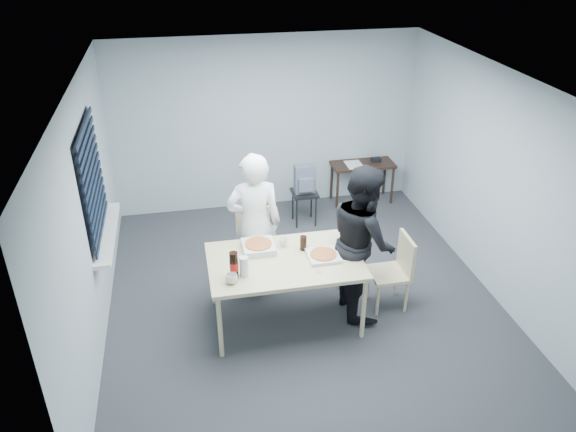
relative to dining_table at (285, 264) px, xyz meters
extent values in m
plane|color=#333438|center=(0.28, 0.39, -0.74)|extent=(5.00, 5.00, 0.00)
plane|color=white|center=(0.28, 0.39, 1.86)|extent=(5.00, 5.00, 0.00)
plane|color=#A4AFB5|center=(0.28, 2.89, 0.56)|extent=(4.50, 0.00, 4.50)
plane|color=#A4AFB5|center=(0.28, -2.11, 0.56)|extent=(4.50, 0.00, 4.50)
plane|color=#A4AFB5|center=(-1.97, 0.39, 0.56)|extent=(0.00, 5.00, 5.00)
plane|color=#A4AFB5|center=(2.53, 0.39, 0.56)|extent=(0.00, 5.00, 5.00)
plane|color=black|center=(-1.95, 0.79, 0.81)|extent=(0.00, 1.30, 1.30)
cube|color=black|center=(-1.92, 0.79, 0.81)|extent=(0.04, 1.30, 1.25)
cube|color=silver|center=(-1.88, 0.79, 0.15)|extent=(0.18, 1.42, 0.05)
cube|color=beige|center=(0.00, 0.00, 0.04)|extent=(1.63, 1.04, 0.04)
cylinder|color=beige|center=(-0.76, -0.46, -0.36)|extent=(0.05, 0.05, 0.75)
cylinder|color=beige|center=(-0.76, 0.46, -0.36)|extent=(0.05, 0.05, 0.75)
cylinder|color=beige|center=(0.76, -0.46, -0.36)|extent=(0.05, 0.05, 0.75)
cylinder|color=beige|center=(0.76, 0.46, -0.36)|extent=(0.05, 0.05, 0.75)
cube|color=beige|center=(-0.19, 0.88, -0.31)|extent=(0.42, 0.42, 0.04)
cube|color=beige|center=(-0.19, 1.07, -0.07)|extent=(0.42, 0.04, 0.44)
cylinder|color=beige|center=(-0.36, 0.71, -0.53)|extent=(0.03, 0.03, 0.41)
cylinder|color=beige|center=(-0.36, 1.05, -0.53)|extent=(0.03, 0.03, 0.41)
cylinder|color=beige|center=(-0.02, 0.71, -0.53)|extent=(0.03, 0.03, 0.41)
cylinder|color=beige|center=(-0.02, 1.05, -0.53)|extent=(0.03, 0.03, 0.41)
cube|color=beige|center=(1.21, 0.03, -0.31)|extent=(0.42, 0.42, 0.04)
cube|color=beige|center=(1.40, 0.03, -0.07)|extent=(0.04, 0.42, 0.44)
cylinder|color=beige|center=(1.04, -0.14, -0.53)|extent=(0.03, 0.03, 0.41)
cylinder|color=beige|center=(1.04, 0.20, -0.53)|extent=(0.03, 0.03, 0.41)
cylinder|color=beige|center=(1.38, -0.14, -0.53)|extent=(0.03, 0.03, 0.41)
cylinder|color=beige|center=(1.38, 0.20, -0.53)|extent=(0.03, 0.03, 0.41)
imported|color=white|center=(-0.23, 0.65, 0.15)|extent=(0.65, 0.42, 1.77)
imported|color=black|center=(0.88, 0.07, 0.15)|extent=(0.47, 0.86, 1.77)
cube|color=black|center=(1.75, 2.67, -0.12)|extent=(0.96, 0.43, 0.04)
cylinder|color=black|center=(1.31, 2.49, -0.44)|extent=(0.04, 0.04, 0.60)
cylinder|color=black|center=(1.31, 2.84, -0.44)|extent=(0.04, 0.04, 0.60)
cylinder|color=black|center=(2.19, 2.49, -0.44)|extent=(0.04, 0.04, 0.60)
cylinder|color=black|center=(2.19, 2.84, -0.44)|extent=(0.04, 0.04, 0.60)
cube|color=black|center=(0.71, 2.15, -0.25)|extent=(0.36, 0.36, 0.04)
cylinder|color=black|center=(0.57, 2.01, -0.50)|extent=(0.04, 0.04, 0.46)
cylinder|color=black|center=(0.57, 2.29, -0.50)|extent=(0.04, 0.04, 0.46)
cylinder|color=black|center=(0.85, 2.01, -0.50)|extent=(0.04, 0.04, 0.46)
cylinder|color=black|center=(0.85, 2.29, -0.50)|extent=(0.04, 0.04, 0.46)
cube|color=slate|center=(0.71, 2.15, -0.03)|extent=(0.29, 0.16, 0.41)
cube|color=slate|center=(0.71, 2.04, -0.08)|extent=(0.21, 0.06, 0.20)
cube|color=silver|center=(-0.24, 0.25, 0.08)|extent=(0.35, 0.35, 0.04)
cube|color=silver|center=(-0.24, 0.25, 0.11)|extent=(0.35, 0.35, 0.04)
cylinder|color=#CC7F38|center=(-0.24, 0.25, 0.14)|extent=(0.30, 0.30, 0.01)
cube|color=silver|center=(0.41, -0.03, 0.08)|extent=(0.33, 0.33, 0.04)
cylinder|color=#CC7F38|center=(0.41, -0.03, 0.10)|extent=(0.28, 0.28, 0.01)
imported|color=white|center=(-0.60, -0.31, 0.11)|extent=(0.17, 0.17, 0.10)
imported|color=white|center=(0.04, 0.28, 0.11)|extent=(0.10, 0.10, 0.09)
cylinder|color=black|center=(0.24, 0.16, 0.14)|extent=(0.10, 0.10, 0.16)
cylinder|color=black|center=(-0.56, -0.21, 0.20)|extent=(0.09, 0.09, 0.29)
cylinder|color=red|center=(-0.56, -0.21, 0.18)|extent=(0.09, 0.09, 0.10)
cylinder|color=silver|center=(-0.46, -0.21, 0.17)|extent=(0.10, 0.10, 0.22)
torus|color=red|center=(0.30, -0.29, 0.06)|extent=(0.07, 0.07, 0.00)
cube|color=white|center=(1.60, 2.64, -0.09)|extent=(0.33, 0.39, 0.01)
cube|color=black|center=(1.97, 2.70, -0.06)|extent=(0.17, 0.14, 0.06)
camera|label=1|loc=(-0.96, -4.94, 3.32)|focal=35.00mm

